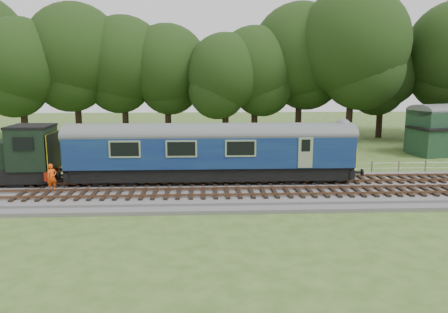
{
  "coord_description": "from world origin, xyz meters",
  "views": [
    {
      "loc": [
        -6.23,
        -26.12,
        7.12
      ],
      "look_at": [
        -4.96,
        1.4,
        2.0
      ],
      "focal_mm": 35.0,
      "sensor_mm": 36.0,
      "label": 1
    }
  ],
  "objects": [
    {
      "name": "dmu_railcar",
      "position": [
        -5.81,
        1.4,
        2.61
      ],
      "size": [
        18.05,
        2.86,
        3.88
      ],
      "color": "black",
      "rests_on": "ground"
    },
    {
      "name": "worker",
      "position": [
        -15.32,
        -0.38,
        1.16
      ],
      "size": [
        0.7,
        0.68,
        1.62
      ],
      "primitive_type": "imported",
      "rotation": [
        0.0,
        0.0,
        0.71
      ],
      "color": "#FF4F0D",
      "rests_on": "ballast"
    },
    {
      "name": "shed",
      "position": [
        14.17,
        11.78,
        1.32
      ],
      "size": [
        3.72,
        3.72,
        2.6
      ],
      "rotation": [
        0.0,
        0.0,
        0.19
      ],
      "color": "#173320",
      "rests_on": "ground"
    },
    {
      "name": "track_south",
      "position": [
        0.0,
        -1.6,
        0.42
      ],
      "size": [
        67.2,
        2.4,
        0.21
      ],
      "color": "black",
      "rests_on": "ballast"
    },
    {
      "name": "tree_line",
      "position": [
        0.0,
        22.0,
        0.0
      ],
      "size": [
        70.0,
        8.0,
        18.0
      ],
      "primitive_type": null,
      "color": "black",
      "rests_on": "ground"
    },
    {
      "name": "ground",
      "position": [
        0.0,
        0.0,
        0.0
      ],
      "size": [
        120.0,
        120.0,
        0.0
      ],
      "primitive_type": "plane",
      "color": "#365620",
      "rests_on": "ground"
    },
    {
      "name": "ballast",
      "position": [
        0.0,
        0.0,
        0.17
      ],
      "size": [
        70.0,
        7.0,
        0.35
      ],
      "primitive_type": "cube",
      "color": "#4C4C4F",
      "rests_on": "ground"
    },
    {
      "name": "fence",
      "position": [
        0.0,
        4.5,
        0.0
      ],
      "size": [
        64.0,
        0.12,
        1.0
      ],
      "primitive_type": null,
      "color": "#6B6054",
      "rests_on": "ground"
    },
    {
      "name": "track_north",
      "position": [
        0.0,
        1.4,
        0.42
      ],
      "size": [
        67.2,
        2.4,
        0.21
      ],
      "color": "black",
      "rests_on": "ballast"
    }
  ]
}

